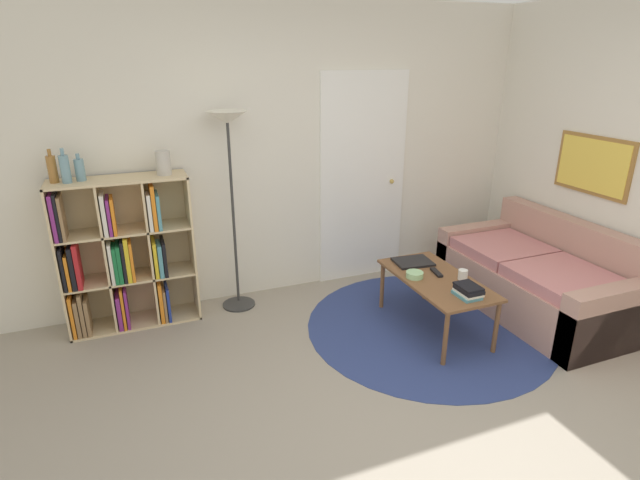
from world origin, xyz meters
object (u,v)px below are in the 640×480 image
(bowl, at_px, (415,275))
(bottle_middle, at_px, (65,169))
(couch, at_px, (541,279))
(coffee_table, at_px, (436,283))
(laptop, at_px, (413,262))
(vase_on_shelf, at_px, (163,163))
(bookshelf, at_px, (122,257))
(cup, at_px, (463,275))
(floor_lamp, at_px, (229,144))
(bottle_left, at_px, (52,169))
(bottle_right, at_px, (80,169))

(bowl, relative_size, bottle_middle, 0.54)
(couch, distance_m, coffee_table, 1.08)
(laptop, distance_m, vase_on_shelf, 2.21)
(bookshelf, xyz_separation_m, vase_on_shelf, (0.40, -0.01, 0.74))
(cup, distance_m, vase_on_shelf, 2.53)
(floor_lamp, relative_size, bottle_middle, 6.72)
(cup, xyz_separation_m, bottle_left, (-2.89, 1.13, 0.85))
(cup, xyz_separation_m, vase_on_shelf, (-2.11, 1.11, 0.85))
(couch, height_order, coffee_table, couch)
(bowl, height_order, bottle_right, bottle_right)
(cup, distance_m, bottle_middle, 3.13)
(bookshelf, bearing_deg, bottle_middle, -175.66)
(laptop, relative_size, bottle_middle, 1.31)
(floor_lamp, relative_size, vase_on_shelf, 9.10)
(bookshelf, height_order, laptop, bookshelf)
(floor_lamp, height_order, bottle_right, floor_lamp)
(laptop, distance_m, bottle_left, 2.93)
(coffee_table, distance_m, bottle_middle, 2.96)
(bowl, distance_m, bottle_right, 2.70)
(couch, relative_size, cup, 20.95)
(bottle_right, bearing_deg, cup, -22.68)
(couch, relative_size, bottle_left, 6.76)
(bookshelf, bearing_deg, cup, -23.97)
(floor_lamp, xyz_separation_m, vase_on_shelf, (-0.52, 0.02, -0.12))
(coffee_table, bearing_deg, bottle_right, 157.72)
(coffee_table, xyz_separation_m, bottle_right, (-2.53, 1.04, 0.92))
(couch, relative_size, vase_on_shelf, 8.93)
(bottle_left, distance_m, bottle_right, 0.18)
(laptop, xyz_separation_m, vase_on_shelf, (-1.92, 0.68, 0.88))
(laptop, xyz_separation_m, bottle_middle, (-2.61, 0.66, 0.89))
(couch, distance_m, cup, 0.93)
(bottle_left, bearing_deg, laptop, -14.57)
(coffee_table, xyz_separation_m, cup, (0.18, -0.09, 0.09))
(bookshelf, bearing_deg, vase_on_shelf, -0.72)
(coffee_table, distance_m, cup, 0.22)
(bottle_right, distance_m, vase_on_shelf, 0.60)
(laptop, xyz_separation_m, bowl, (-0.15, -0.26, 0.01))
(cup, relative_size, bottle_middle, 0.31)
(floor_lamp, relative_size, laptop, 5.13)
(bookshelf, height_order, bottle_middle, bottle_middle)
(floor_lamp, height_order, couch, floor_lamp)
(bottle_left, height_order, bottle_middle, bottle_middle)
(bowl, height_order, bottle_middle, bottle_middle)
(coffee_table, height_order, bottle_right, bottle_right)
(floor_lamp, relative_size, bowl, 12.46)
(bookshelf, height_order, cup, bookshelf)
(floor_lamp, xyz_separation_m, laptop, (1.40, -0.65, -0.99))
(laptop, bearing_deg, floor_lamp, 154.92)
(vase_on_shelf, bearing_deg, floor_lamp, -2.62)
(bottle_middle, bearing_deg, bowl, -20.49)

